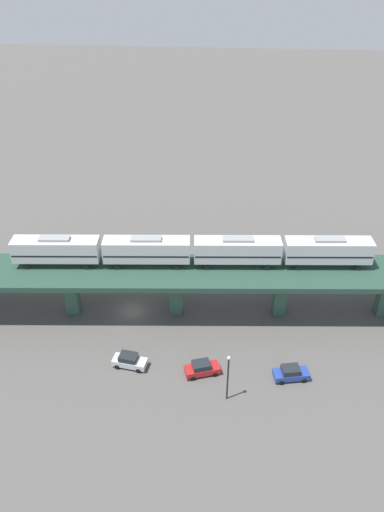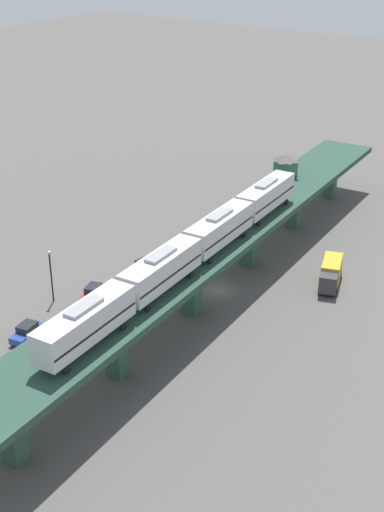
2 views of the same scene
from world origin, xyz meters
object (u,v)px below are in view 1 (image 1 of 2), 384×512
(street_car_silver, at_px, (129,361))
(street_car_red, at_px, (202,368))
(subway_train, at_px, (192,250))
(street_lamp, at_px, (228,374))
(street_car_blue, at_px, (291,373))
(delivery_truck, at_px, (86,258))

(street_car_silver, height_order, street_car_red, same)
(street_car_silver, bearing_deg, subway_train, 151.76)
(street_car_red, height_order, street_lamp, street_lamp)
(street_car_silver, xyz_separation_m, street_car_red, (0.52, 9.36, 0.00))
(street_car_red, bearing_deg, subway_train, -169.82)
(street_car_blue, bearing_deg, street_car_silver, -91.06)
(subway_train, height_order, street_car_red, subway_train)
(subway_train, height_order, street_car_silver, subway_train)
(street_car_silver, distance_m, street_lamp, 13.69)
(street_car_red, height_order, street_car_blue, same)
(street_car_blue, distance_m, delivery_truck, 38.85)
(street_car_blue, bearing_deg, subway_train, -134.52)
(street_car_red, relative_size, street_lamp, 0.68)
(street_car_blue, bearing_deg, street_car_red, -89.28)
(street_car_red, bearing_deg, street_car_blue, 90.72)
(street_car_silver, distance_m, street_car_red, 9.37)
(street_car_blue, xyz_separation_m, street_lamp, (3.91, -7.86, 3.17))
(delivery_truck, height_order, street_lamp, street_lamp)
(subway_train, xyz_separation_m, street_car_silver, (12.92, -6.94, -9.04))
(street_car_red, distance_m, street_lamp, 5.90)
(subway_train, distance_m, street_car_red, 16.38)
(street_car_blue, xyz_separation_m, delivery_truck, (-22.18, -31.88, 0.82))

